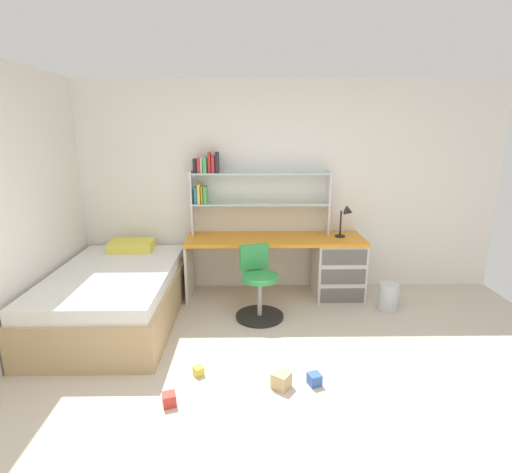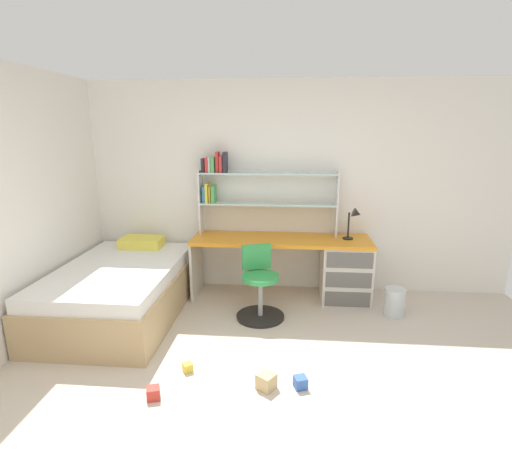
# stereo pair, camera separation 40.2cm
# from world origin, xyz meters

# --- Properties ---
(ground_plane) EXTENTS (5.65, 6.04, 0.02)m
(ground_plane) POSITION_xyz_m (0.00, 0.00, -0.01)
(ground_plane) COLOR beige
(room_shell) EXTENTS (5.65, 6.04, 2.55)m
(room_shell) POSITION_xyz_m (-1.22, 1.23, 1.28)
(room_shell) COLOR white
(room_shell) RESTS_ON ground_plane
(desk) EXTENTS (2.10, 0.61, 0.74)m
(desk) POSITION_xyz_m (0.60, 2.19, 0.41)
(desk) COLOR orange
(desk) RESTS_ON ground_plane
(bookshelf_hutch) EXTENTS (1.66, 0.22, 0.99)m
(bookshelf_hutch) POSITION_xyz_m (-0.38, 2.38, 1.32)
(bookshelf_hutch) COLOR silver
(bookshelf_hutch) RESTS_ON desk
(desk_lamp) EXTENTS (0.20, 0.17, 0.38)m
(desk_lamp) POSITION_xyz_m (0.88, 2.20, 0.99)
(desk_lamp) COLOR black
(desk_lamp) RESTS_ON desk
(swivel_chair) EXTENTS (0.52, 0.52, 0.78)m
(swivel_chair) POSITION_xyz_m (-0.17, 1.63, 0.31)
(swivel_chair) COLOR black
(swivel_chair) RESTS_ON ground_plane
(bed_platform) EXTENTS (1.24, 1.95, 0.69)m
(bed_platform) POSITION_xyz_m (-1.68, 1.54, 0.29)
(bed_platform) COLOR tan
(bed_platform) RESTS_ON ground_plane
(waste_bin) EXTENTS (0.23, 0.23, 0.31)m
(waste_bin) POSITION_xyz_m (1.30, 1.79, 0.15)
(waste_bin) COLOR silver
(waste_bin) RESTS_ON ground_plane
(toy_block_yellow_0) EXTENTS (0.10, 0.10, 0.07)m
(toy_block_yellow_0) POSITION_xyz_m (-0.70, 0.55, 0.04)
(toy_block_yellow_0) COLOR gold
(toy_block_yellow_0) RESTS_ON ground_plane
(toy_block_natural_1) EXTENTS (0.18, 0.18, 0.13)m
(toy_block_natural_1) POSITION_xyz_m (-0.02, 0.37, 0.06)
(toy_block_natural_1) COLOR tan
(toy_block_natural_1) RESTS_ON ground_plane
(toy_block_blue_2) EXTENTS (0.12, 0.12, 0.10)m
(toy_block_blue_2) POSITION_xyz_m (0.25, 0.40, 0.05)
(toy_block_blue_2) COLOR #3860B7
(toy_block_blue_2) RESTS_ON ground_plane
(toy_block_red_3) EXTENTS (0.12, 0.12, 0.09)m
(toy_block_red_3) POSITION_xyz_m (-0.87, 0.17, 0.05)
(toy_block_red_3) COLOR red
(toy_block_red_3) RESTS_ON ground_plane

